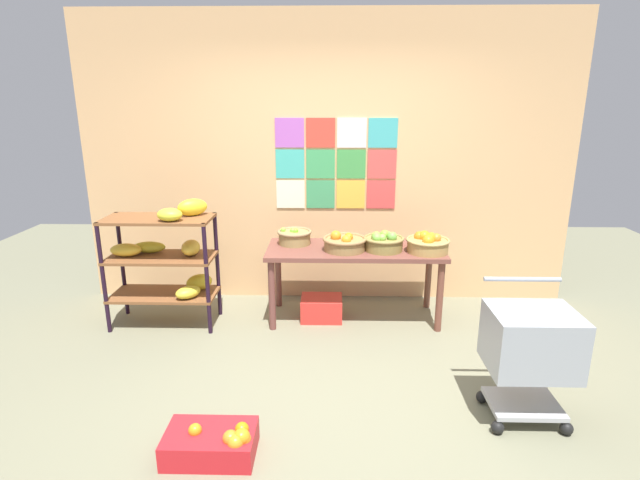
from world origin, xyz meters
name	(u,v)px	position (x,y,z in m)	size (l,w,h in m)	color
ground	(324,394)	(0.00, 0.00, 0.00)	(9.56, 9.56, 0.00)	#717057
back_wall_with_art	(327,162)	(0.00, 1.81, 1.39)	(4.78, 0.07, 2.78)	#DFAC74
banana_shelf_unit	(168,254)	(-1.40, 1.12, 0.65)	(0.93, 0.46, 1.14)	black
display_table	(355,257)	(0.26, 1.27, 0.60)	(1.58, 0.64, 0.68)	brown
fruit_basket_back_left	(344,243)	(0.16, 1.19, 0.75)	(0.39, 0.39, 0.18)	olive
fruit_basket_right	(294,236)	(-0.30, 1.38, 0.75)	(0.32, 0.32, 0.15)	olive
fruit_basket_back_right	(384,242)	(0.51, 1.20, 0.76)	(0.36, 0.36, 0.18)	olive
fruit_basket_centre	(428,243)	(0.89, 1.16, 0.76)	(0.38, 0.38, 0.18)	#AB8548
produce_crate_under_table	(322,308)	(-0.04, 1.23, 0.11)	(0.38, 0.29, 0.21)	red
orange_crate_foreground	(214,442)	(-0.62, -0.62, 0.09)	(0.51, 0.32, 0.22)	red
shopping_cart	(531,345)	(1.27, -0.22, 0.51)	(0.52, 0.47, 0.87)	black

